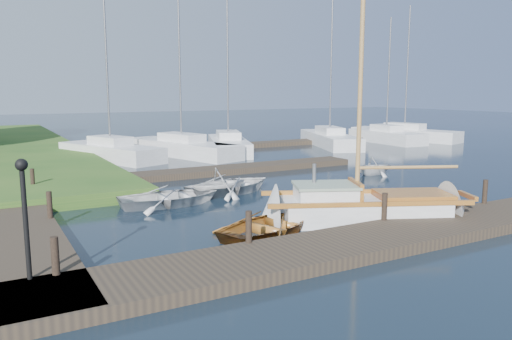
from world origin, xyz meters
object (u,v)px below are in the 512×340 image
tender_b (220,181)px  mooring_post_3 (485,191)px  marina_boat_5 (329,138)px  mooring_post_2 (384,207)px  tender_d (374,164)px  mooring_post_4 (50,205)px  marina_boat_2 (228,144)px  lamp_post (24,202)px  mooring_post_5 (33,179)px  mooring_post_0 (55,256)px  marina_boat_0 (111,150)px  marina_boat_1 (182,147)px  mooring_post_1 (249,227)px  tender_c (231,183)px  marina_boat_6 (386,135)px  dinghy (271,221)px  marina_boat_7 (404,133)px  tender_a (170,195)px  sailboat (368,210)px

tender_b → mooring_post_3: bearing=-142.7°
tender_b → marina_boat_5: marina_boat_5 is taller
mooring_post_2 → tender_d: 9.85m
mooring_post_4 → marina_boat_2: marina_boat_2 is taller
lamp_post → tender_d: (15.91, 7.48, -1.35)m
mooring_post_5 → mooring_post_0: bearing=-92.9°
marina_boat_0 → marina_boat_1: marina_boat_0 is taller
mooring_post_3 → tender_b: (-6.68, 6.65, -0.09)m
mooring_post_1 → tender_c: size_ratio=0.21×
marina_boat_0 → marina_boat_6: bearing=-113.0°
lamp_post → tender_c: bearing=41.4°
lamp_post → dinghy: bearing=11.3°
mooring_post_3 → mooring_post_4: same height
lamp_post → marina_boat_6: bearing=34.3°
marina_boat_6 → marina_boat_2: bearing=92.1°
tender_c → marina_boat_1: (2.40, 11.85, 0.17)m
marina_boat_2 → marina_boat_7: marina_boat_2 is taller
mooring_post_4 → marina_boat_2: bearing=47.7°
tender_c → marina_boat_6: 22.55m
tender_a → tender_b: (2.18, 0.49, 0.23)m
lamp_post → tender_a: lamp_post is taller
tender_d → marina_boat_7: 18.60m
tender_a → marina_boat_5: (16.96, 12.87, 0.19)m
mooring_post_5 → tender_c: size_ratio=0.21×
marina_boat_6 → mooring_post_5: bearing=111.8°
mooring_post_2 → tender_c: size_ratio=0.21×
sailboat → marina_boat_6: marina_boat_6 is taller
mooring_post_2 → marina_boat_5: marina_boat_5 is taller
dinghy → marina_boat_6: size_ratio=0.36×
tender_b → mooring_post_1: bearing=153.0°
mooring_post_4 → marina_boat_0: bearing=70.2°
marina_boat_0 → dinghy: bearing=159.2°
marina_boat_7 → sailboat: bearing=115.4°
mooring_post_1 → mooring_post_5: (-4.00, 10.00, 0.00)m
marina_boat_1 → tender_b: bearing=148.5°
mooring_post_2 → mooring_post_3: bearing=0.0°
mooring_post_4 → mooring_post_5: (0.00, 5.00, 0.00)m
sailboat → marina_boat_5: bearing=80.0°
mooring_post_3 → marina_boat_5: size_ratio=0.07×
mooring_post_2 → tender_a: size_ratio=0.22×
mooring_post_4 → marina_boat_2: size_ratio=0.07×
sailboat → tender_c: bearing=130.7°
marina_boat_1 → marina_boat_6: bearing=-108.3°
tender_c → mooring_post_5: bearing=55.2°
mooring_post_1 → marina_boat_5: bearing=48.1°
mooring_post_0 → dinghy: (5.90, 1.28, -0.34)m
tender_c → marina_boat_5: marina_boat_5 is taller
mooring_post_5 → sailboat: (8.81, -8.96, -0.36)m
mooring_post_5 → marina_boat_5: bearing=23.2°
mooring_post_3 → tender_a: mooring_post_3 is taller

